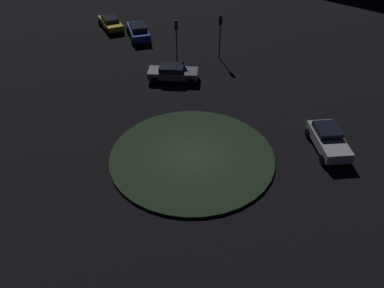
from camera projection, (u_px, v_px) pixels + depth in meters
name	position (u px, v px, depth m)	size (l,w,h in m)	color
ground_plane	(192.00, 157.00, 27.69)	(116.92, 116.92, 0.00)	black
roundabout_island	(192.00, 156.00, 27.64)	(11.37, 11.37, 0.18)	#263823
car_blue	(138.00, 31.00, 43.75)	(2.26, 4.63, 1.58)	#1E38A5
car_grey	(173.00, 73.00, 36.15)	(4.81, 3.33, 1.40)	slate
car_silver	(328.00, 139.00, 28.04)	(2.86, 4.58, 1.48)	silver
car_yellow	(110.00, 22.00, 46.13)	(2.45, 4.69, 1.32)	gold
traffic_light_northeast	(220.00, 29.00, 38.38)	(0.37, 0.40, 4.30)	#2D2D2D
traffic_light_north	(176.00, 34.00, 37.19)	(0.34, 0.38, 4.40)	#2D2D2D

